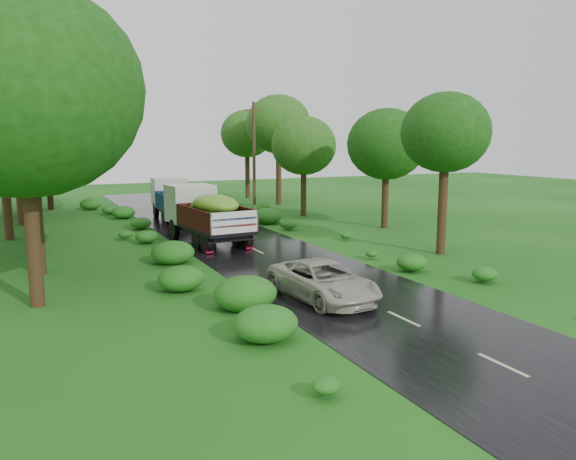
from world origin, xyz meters
TOP-DOWN VIEW (x-y plane):
  - ground at (0.00, 0.00)m, footprint 120.00×120.00m
  - road at (0.00, 5.00)m, footprint 6.50×80.00m
  - road_lines at (0.00, 6.00)m, footprint 0.12×69.60m
  - truck_near at (-1.63, 15.49)m, footprint 3.07×7.27m
  - truck_far at (-0.96, 24.79)m, footprint 2.70×6.77m
  - car at (-1.23, 2.96)m, footprint 2.61×4.94m
  - utility_pole at (5.11, 24.98)m, footprint 1.43×0.44m
  - trees_left at (-10.05, 22.32)m, footprint 6.95×32.54m
  - trees_right at (8.98, 23.44)m, footprint 5.34×32.11m
  - shrubs at (0.00, 14.00)m, footprint 11.90×44.00m

SIDE VIEW (x-z plane):
  - ground at x=0.00m, z-range 0.00..0.00m
  - road at x=0.00m, z-range 0.00..0.02m
  - road_lines at x=0.00m, z-range 0.02..0.02m
  - shrubs at x=0.00m, z-range 0.00..0.70m
  - car at x=-1.23m, z-range 0.02..1.34m
  - truck_far at x=-0.96m, z-range 0.18..2.98m
  - truck_near at x=-1.63m, z-range 0.20..3.18m
  - utility_pole at x=5.11m, z-range 0.12..8.37m
  - trees_right at x=8.98m, z-range 1.60..9.91m
  - trees_left at x=-10.05m, z-range 2.13..11.37m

